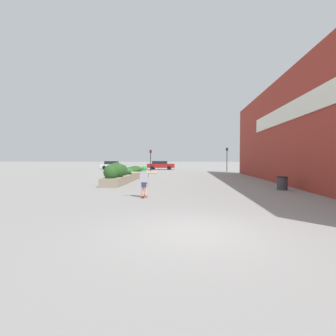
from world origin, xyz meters
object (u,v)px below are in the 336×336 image
traffic_light_left (151,156)px  trash_bin (282,183)px  skateboard (144,196)px  skateboarder (144,178)px  traffic_light_right (227,155)px  car_leftmost (161,165)px  car_center_left (112,165)px

traffic_light_left → trash_bin: bearing=-64.0°
trash_bin → skateboard: bearing=-154.6°
skateboarder → trash_bin: size_ratio=1.80×
trash_bin → traffic_light_right: traffic_light_right is taller
trash_bin → car_leftmost: size_ratio=0.17×
skateboard → trash_bin: bearing=36.1°
traffic_light_right → traffic_light_left: bearing=177.9°
skateboarder → trash_bin: 8.69m
skateboard → car_center_left: car_center_left is taller
skateboard → trash_bin: (7.83, 3.72, 0.34)m
traffic_light_right → car_leftmost: bearing=150.9°
car_center_left → traffic_light_left: 9.79m
car_center_left → traffic_light_right: size_ratio=1.11×
skateboarder → car_leftmost: (-2.42, 32.13, -0.18)m
traffic_light_left → traffic_light_right: size_ratio=0.92×
trash_bin → car_center_left: 34.60m
skateboard → skateboarder: bearing=127.3°
skateboarder → car_center_left: 34.52m
skateboarder → traffic_light_right: 27.57m
skateboard → car_center_left: size_ratio=0.15×
skateboard → car_leftmost: car_leftmost is taller
skateboard → traffic_light_left: size_ratio=0.18×
car_leftmost → traffic_light_right: size_ratio=1.32×
car_leftmost → trash_bin: bearing=19.8°
car_center_left → traffic_light_left: (7.66, -5.92, 1.45)m
skateboard → traffic_light_right: traffic_light_right is taller
trash_bin → traffic_light_right: 22.73m
traffic_light_right → car_center_left: bearing=161.6°
skateboard → car_center_left: bearing=119.5°
traffic_light_right → trash_bin: bearing=-90.2°
trash_bin → car_leftmost: (-10.25, 28.41, 0.38)m
traffic_light_left → car_center_left: bearing=142.3°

